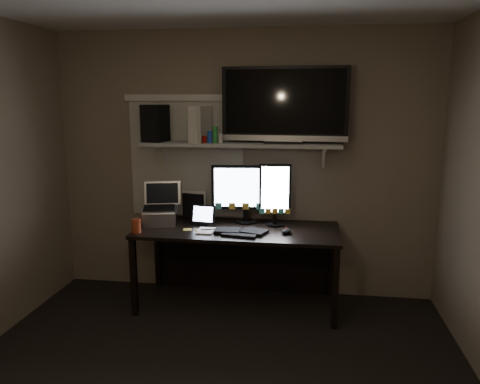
% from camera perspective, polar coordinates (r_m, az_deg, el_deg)
% --- Properties ---
extents(back_wall, '(3.60, 0.00, 3.60)m').
position_cam_1_polar(back_wall, '(4.45, 0.39, 3.30)').
color(back_wall, '#726552').
rests_on(back_wall, floor).
extents(window_blinds, '(1.10, 0.02, 1.10)m').
position_cam_1_polar(window_blinds, '(4.54, -6.55, 4.01)').
color(window_blinds, beige).
rests_on(window_blinds, back_wall).
extents(desk, '(1.80, 0.75, 0.73)m').
position_cam_1_polar(desk, '(4.36, -0.07, -6.27)').
color(desk, black).
rests_on(desk, floor).
extents(wall_shelf, '(1.80, 0.35, 0.03)m').
position_cam_1_polar(wall_shelf, '(4.25, 0.07, 5.83)').
color(wall_shelf, '#A0A09C').
rests_on(wall_shelf, back_wall).
extents(monitor_landscape, '(0.64, 0.14, 0.56)m').
position_cam_1_polar(monitor_landscape, '(4.33, 0.71, -0.16)').
color(monitor_landscape, black).
rests_on(monitor_landscape, desk).
extents(monitor_portrait, '(0.29, 0.08, 0.58)m').
position_cam_1_polar(monitor_portrait, '(4.24, 4.28, -0.32)').
color(monitor_portrait, black).
rests_on(monitor_portrait, desk).
extents(keyboard, '(0.48, 0.25, 0.03)m').
position_cam_1_polar(keyboard, '(4.06, 0.08, -4.81)').
color(keyboard, black).
rests_on(keyboard, desk).
extents(mouse, '(0.11, 0.13, 0.04)m').
position_cam_1_polar(mouse, '(4.06, 5.68, -4.77)').
color(mouse, black).
rests_on(mouse, desk).
extents(notepad, '(0.14, 0.20, 0.01)m').
position_cam_1_polar(notepad, '(4.11, -4.19, -4.74)').
color(notepad, white).
rests_on(notepad, desk).
extents(tablet, '(0.23, 0.12, 0.19)m').
position_cam_1_polar(tablet, '(4.29, -4.48, -2.82)').
color(tablet, black).
rests_on(tablet, desk).
extents(file_sorter, '(0.23, 0.14, 0.26)m').
position_cam_1_polar(file_sorter, '(4.54, -5.59, -1.57)').
color(file_sorter, black).
rests_on(file_sorter, desk).
extents(laptop, '(0.39, 0.34, 0.38)m').
position_cam_1_polar(laptop, '(4.34, -9.84, -1.54)').
color(laptop, '#B2B3B7').
rests_on(laptop, desk).
extents(cup, '(0.10, 0.10, 0.12)m').
position_cam_1_polar(cup, '(4.16, -12.53, -4.02)').
color(cup, '#9A371C').
rests_on(cup, desk).
extents(sticky_notes, '(0.37, 0.32, 0.00)m').
position_cam_1_polar(sticky_notes, '(4.15, -5.06, -4.68)').
color(sticky_notes, yellow).
rests_on(sticky_notes, desk).
extents(tv, '(1.13, 0.25, 0.67)m').
position_cam_1_polar(tv, '(4.22, 5.46, 10.51)').
color(tv, black).
rests_on(tv, wall_shelf).
extents(game_console, '(0.17, 0.28, 0.32)m').
position_cam_1_polar(game_console, '(4.30, -4.87, 8.22)').
color(game_console, beige).
rests_on(game_console, wall_shelf).
extents(speaker, '(0.23, 0.26, 0.34)m').
position_cam_1_polar(speaker, '(4.41, -10.29, 8.24)').
color(speaker, black).
rests_on(speaker, wall_shelf).
extents(bottles, '(0.25, 0.07, 0.15)m').
position_cam_1_polar(bottles, '(4.23, -3.39, 7.04)').
color(bottles, '#A50F0C').
rests_on(bottles, wall_shelf).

